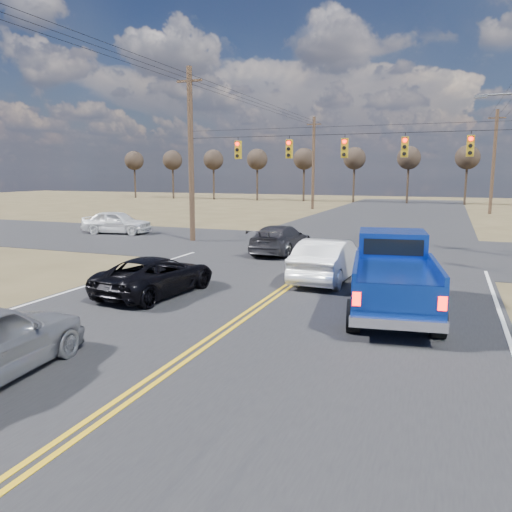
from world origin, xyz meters
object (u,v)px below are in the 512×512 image
(black_suv, at_px, (156,275))
(dgrey_car_queue, at_px, (280,239))
(cross_car_west, at_px, (117,222))
(pickup_truck, at_px, (393,276))
(white_car_queue, at_px, (328,260))

(black_suv, xyz_separation_m, dgrey_car_queue, (1.17, 9.68, 0.07))
(cross_car_west, bearing_deg, black_suv, -147.91)
(black_suv, distance_m, cross_car_west, 17.75)
(pickup_truck, relative_size, white_car_queue, 1.29)
(white_car_queue, relative_size, dgrey_car_queue, 0.98)
(pickup_truck, bearing_deg, cross_car_west, 137.85)
(black_suv, distance_m, dgrey_car_queue, 9.75)
(pickup_truck, bearing_deg, dgrey_car_queue, 117.09)
(white_car_queue, xyz_separation_m, cross_car_west, (-16.46, 9.27, -0.02))
(pickup_truck, xyz_separation_m, dgrey_car_queue, (-6.46, 9.07, -0.37))
(black_suv, bearing_deg, cross_car_west, -42.77)
(white_car_queue, bearing_deg, dgrey_car_queue, -53.59)
(black_suv, xyz_separation_m, white_car_queue, (4.89, 4.18, 0.15))
(pickup_truck, height_order, cross_car_west, pickup_truck)
(dgrey_car_queue, relative_size, cross_car_west, 1.09)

